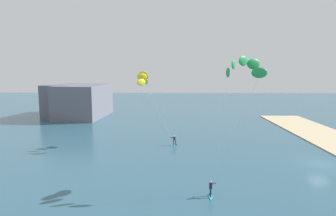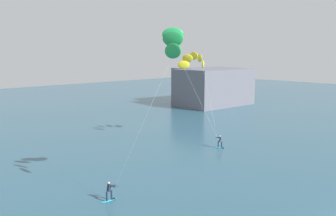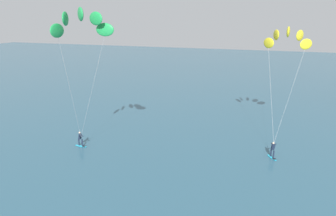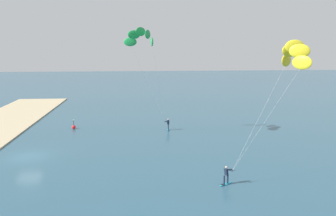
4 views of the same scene
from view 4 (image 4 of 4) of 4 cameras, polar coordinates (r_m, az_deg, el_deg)
ground_plane at (r=40.72m, az=-22.24°, el=-7.49°), size 240.00×240.00×0.00m
kitesurfer_nearshore at (r=29.91m, az=19.77°, el=7.51°), size 4.96×6.82×12.44m
kitesurfer_mid_water at (r=43.70m, az=-4.35°, el=11.03°), size 6.69×6.17×14.16m
marker_buoy at (r=51.39m, az=-15.43°, el=-3.05°), size 0.56×0.56×1.38m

